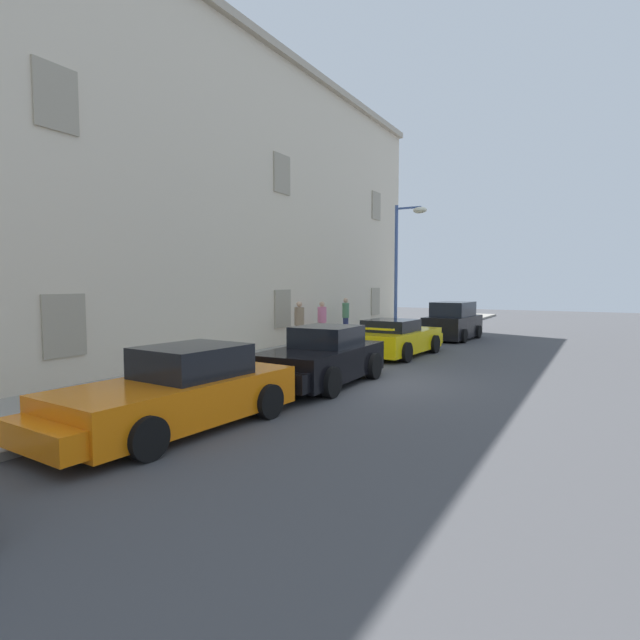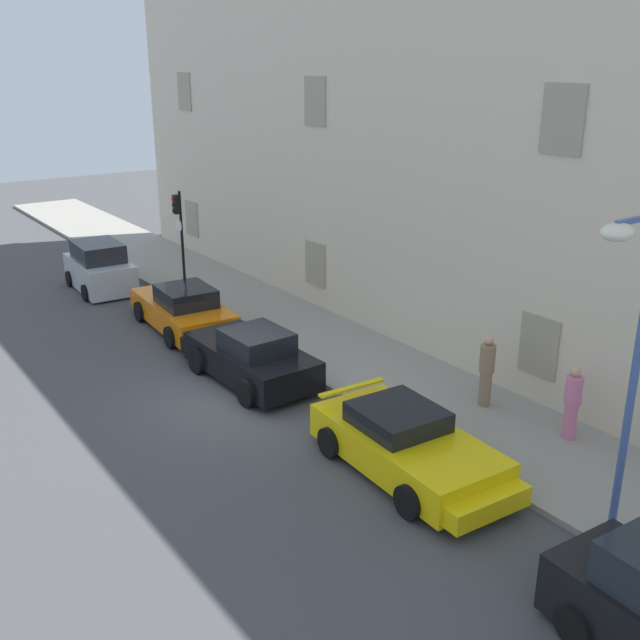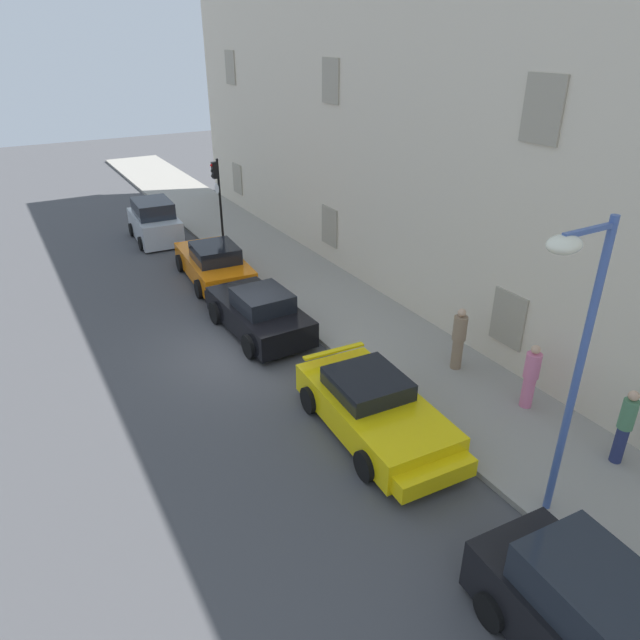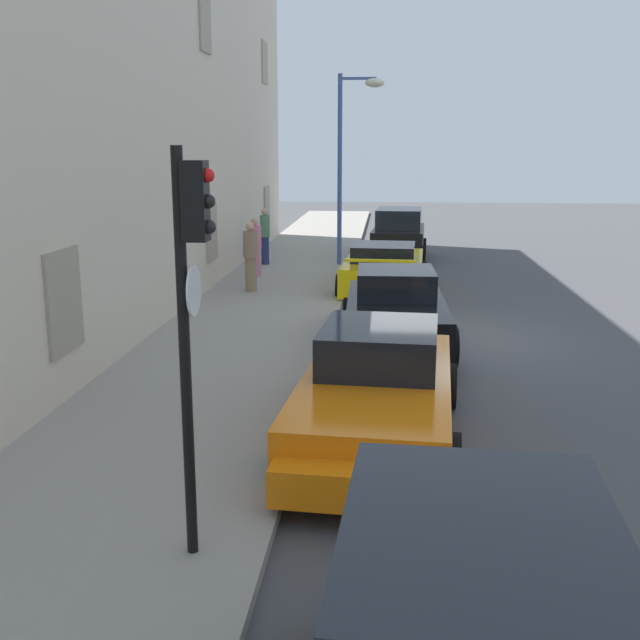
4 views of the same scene
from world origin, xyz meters
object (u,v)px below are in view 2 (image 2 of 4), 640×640
street_lamp (628,323)px  sportscar_yellow_flank (248,356)px  sportscar_white_middle (412,448)px  hatchback_parked (100,269)px  sportscar_red_lead (181,309)px  pedestrian_admiring (487,370)px  pedestrian_bystander (572,402)px  traffic_light (179,224)px

street_lamp → sportscar_yellow_flank: bearing=-172.5°
sportscar_white_middle → hatchback_parked: 16.40m
sportscar_red_lead → pedestrian_admiring: pedestrian_admiring is taller
sportscar_white_middle → pedestrian_bystander: (1.07, 3.71, 0.42)m
traffic_light → pedestrian_bystander: bearing=8.0°
sportscar_yellow_flank → hatchback_parked: hatchback_parked is taller
sportscar_white_middle → traffic_light: bearing=173.5°
sportscar_white_middle → pedestrian_admiring: pedestrian_admiring is taller
traffic_light → pedestrian_admiring: traffic_light is taller
street_lamp → hatchback_parked: bearing=-175.4°
sportscar_red_lead → street_lamp: size_ratio=0.86×
sportscar_yellow_flank → pedestrian_bystander: 8.25m
sportscar_red_lead → hatchback_parked: bearing=-173.3°
sportscar_yellow_flank → pedestrian_bystander: bearing=28.7°
pedestrian_bystander → sportscar_white_middle: bearing=-106.1°
traffic_light → street_lamp: size_ratio=0.62×
sportscar_red_lead → pedestrian_bystander: pedestrian_bystander is taller
street_lamp → pedestrian_admiring: (-4.84, 2.40, -3.10)m
hatchback_parked → traffic_light: bearing=42.2°
street_lamp → pedestrian_admiring: size_ratio=3.27×
sportscar_white_middle → pedestrian_bystander: 3.89m
sportscar_yellow_flank → traffic_light: size_ratio=1.25×
sportscar_red_lead → sportscar_yellow_flank: bearing=-3.7°
sportscar_white_middle → sportscar_red_lead: bearing=179.7°
sportscar_red_lead → hatchback_parked: 5.55m
hatchback_parked → sportscar_yellow_flank: bearing=1.9°
sportscar_red_lead → street_lamp: (14.55, 0.98, 3.54)m
sportscar_red_lead → street_lamp: 15.01m
sportscar_red_lead → sportscar_white_middle: size_ratio=1.05×
traffic_light → pedestrian_admiring: 13.05m
sportscar_yellow_flank → traffic_light: 8.28m
sportscar_yellow_flank → pedestrian_bystander: pedestrian_bystander is taller
sportscar_red_lead → street_lamp: street_lamp is taller
sportscar_white_middle → sportscar_yellow_flank: bearing=-177.7°
sportscar_yellow_flank → sportscar_red_lead: bearing=176.3°
sportscar_red_lead → sportscar_white_middle: sportscar_red_lead is taller
hatchback_parked → street_lamp: street_lamp is taller
traffic_light → pedestrian_bystander: (15.06, 2.12, -1.61)m
sportscar_yellow_flank → pedestrian_bystander: size_ratio=2.66×
sportscar_red_lead → traffic_light: size_ratio=1.38×
hatchback_parked → street_lamp: (20.06, 1.62, 3.35)m
hatchback_parked → pedestrian_bystander: 17.99m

